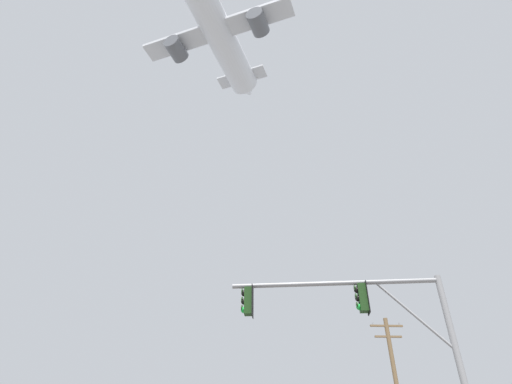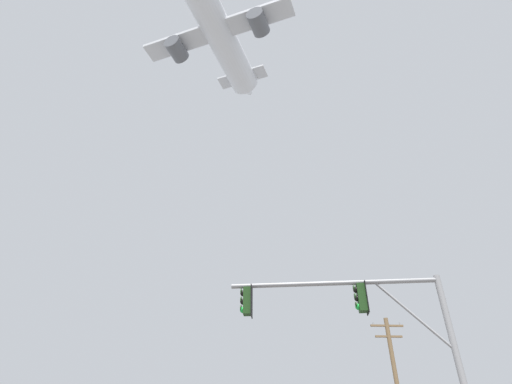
% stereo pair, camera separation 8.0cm
% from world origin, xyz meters
% --- Properties ---
extents(signal_pole_near, '(6.84, 1.11, 6.69)m').
position_xyz_m(signal_pole_near, '(3.19, 7.42, 5.05)').
color(signal_pole_near, gray).
rests_on(signal_pole_near, ground).
extents(airplane, '(22.10, 28.61, 8.06)m').
position_xyz_m(airplane, '(-5.42, 30.60, 53.73)').
color(airplane, white).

